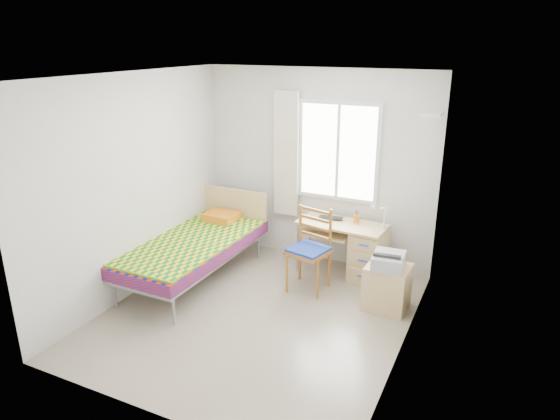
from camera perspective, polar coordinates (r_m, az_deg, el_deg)
The scene contains 17 objects.
floor at distance 5.73m, azimuth -2.63°, elevation -11.83°, with size 3.50×3.50×0.00m, color #BCAD93.
ceiling at distance 4.94m, azimuth -3.10°, elevation 15.07°, with size 3.50×3.50×0.00m, color white.
wall_back at distance 6.72m, azimuth 4.23°, elevation 4.85°, with size 3.20×3.20×0.00m, color silver.
wall_left at distance 6.08m, azimuth -16.28°, elevation 2.62°, with size 3.50×3.50×0.00m, color silver.
wall_right at distance 4.69m, azimuth 14.68°, elevation -2.07°, with size 3.50×3.50×0.00m, color silver.
window at distance 6.54m, azimuth 6.67°, elevation 6.64°, with size 1.10×0.04×1.30m.
curtain at distance 6.78m, azimuth 0.71°, elevation 6.34°, with size 0.35×0.05×1.70m, color beige.
floating_shelf at distance 5.85m, azimuth 17.08°, elevation 10.46°, with size 0.20×0.32×0.03m, color white.
bed at distance 6.43m, azimuth -9.58°, elevation -3.97°, with size 1.04×2.18×0.94m.
desk at distance 6.47m, azimuth 9.48°, elevation -4.52°, with size 1.16×0.59×0.70m.
chair at distance 6.07m, azimuth 3.55°, elevation -4.01°, with size 0.53×0.53×1.02m.
cabinet at distance 5.87m, azimuth 12.11°, elevation -8.58°, with size 0.50×0.44×0.52m.
printer at distance 5.69m, azimuth 12.30°, elevation -5.65°, with size 0.36×0.41×0.17m.
laptop at distance 6.51m, azimuth 5.75°, elevation -1.05°, with size 0.31×0.20×0.02m, color black.
pen_cup at distance 6.47m, azimuth 8.73°, elevation -0.99°, with size 0.07×0.07×0.09m, color orange.
task_lamp at distance 6.19m, azimuth 11.18°, elevation -0.29°, with size 0.21×0.31×0.36m.
book at distance 6.57m, azimuth 5.17°, elevation -2.00°, with size 0.16×0.22×0.02m, color gray.
Camera 1 is at (2.34, -4.33, 2.93)m, focal length 32.00 mm.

